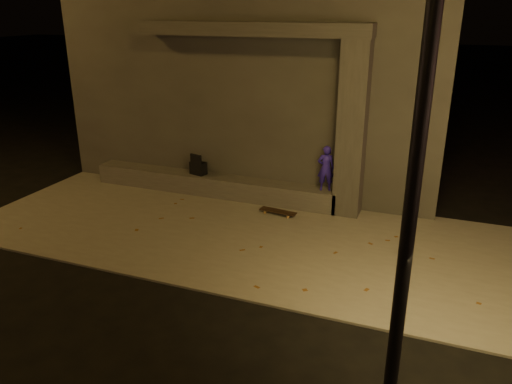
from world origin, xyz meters
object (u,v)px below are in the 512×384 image
at_px(skateboard, 278,211).
at_px(backpack, 198,167).
at_px(column, 352,131).
at_px(skateboarder, 326,168).

bearing_deg(skateboard, backpack, 170.45).
xyz_separation_m(column, skateboarder, (-0.50, 0.00, -0.86)).
xyz_separation_m(skateboarder, skateboard, (-0.84, -0.65, -0.87)).
bearing_deg(backpack, skateboarder, 14.70).
xyz_separation_m(backpack, skateboard, (2.21, -0.65, -0.55)).
relative_size(backpack, skateboard, 0.61).
relative_size(column, skateboarder, 3.65).
height_order(column, skateboard, column).
bearing_deg(column, skateboard, -154.15).
distance_m(skateboarder, backpack, 3.07).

